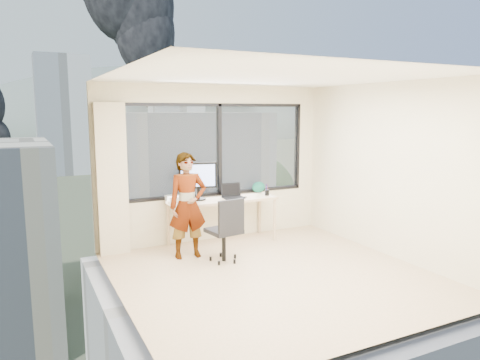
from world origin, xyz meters
TOP-DOWN VIEW (x-y plane):
  - floor at (0.00, 0.00)m, footprint 4.00×4.00m
  - ceiling at (0.00, 0.00)m, footprint 4.00×4.00m
  - wall_front at (0.00, -2.00)m, footprint 4.00×0.01m
  - wall_left at (-2.00, 0.00)m, footprint 0.01×4.00m
  - wall_right at (2.00, 0.00)m, footprint 0.01×4.00m
  - window_wall at (0.05, 2.00)m, footprint 3.30×0.16m
  - curtain at (-1.72, 1.88)m, footprint 0.45×0.14m
  - desk at (0.00, 1.66)m, footprint 1.80×0.60m
  - chair at (-0.36, 0.81)m, footprint 0.56×0.56m
  - person at (-0.75, 1.23)m, footprint 0.60×0.41m
  - monitor at (-0.39, 1.74)m, footprint 0.63×0.24m
  - game_console at (-0.72, 1.85)m, footprint 0.33×0.28m
  - laptop at (0.18, 1.61)m, footprint 0.36×0.38m
  - cellphone at (0.36, 1.59)m, footprint 0.10×0.06m
  - pen_cup at (0.80, 1.58)m, footprint 0.08×0.08m
  - handbag at (0.80, 1.88)m, footprint 0.27×0.20m
  - exterior_ground at (0.00, 120.00)m, footprint 400.00×400.00m
  - near_bldg_b at (12.00, 38.00)m, footprint 14.00×13.00m
  - near_bldg_c at (30.00, 28.00)m, footprint 12.00×10.00m
  - far_tower_b at (8.00, 120.00)m, footprint 13.00×13.00m
  - far_tower_c at (45.00, 140.00)m, footprint 15.00×15.00m
  - hill_b at (100.00, 320.00)m, footprint 300.00×220.00m
  - tree_b at (4.00, 18.00)m, footprint 7.60×7.60m
  - tree_c at (22.00, 40.00)m, footprint 8.40×8.40m
  - smoke_plume_b at (55.00, 170.00)m, footprint 30.00×18.00m

SIDE VIEW (x-z plane):
  - exterior_ground at x=0.00m, z-range -14.02..-13.98m
  - hill_b at x=100.00m, z-range -62.00..34.00m
  - tree_b at x=4.00m, z-range -14.00..-5.00m
  - near_bldg_c at x=30.00m, z-range -14.00..-4.00m
  - tree_c at x=22.00m, z-range -14.00..-4.00m
  - near_bldg_b at x=12.00m, z-range -14.00..2.00m
  - far_tower_c at x=45.00m, z-range -14.00..12.00m
  - floor at x=0.00m, z-range -0.01..0.01m
  - desk at x=0.00m, z-range 0.00..0.75m
  - chair at x=-0.36m, z-range 0.00..0.97m
  - cellphone at x=0.36m, z-range 0.75..0.76m
  - person at x=-0.75m, z-range 0.00..1.58m
  - game_console at x=-0.72m, z-range 0.75..0.83m
  - pen_cup at x=0.80m, z-range 0.75..0.84m
  - handbag at x=0.80m, z-range 0.75..0.94m
  - laptop at x=0.18m, z-range 0.75..0.97m
  - far_tower_b at x=8.00m, z-range -14.00..16.00m
  - monitor at x=-0.39m, z-range 0.75..1.37m
  - curtain at x=-1.72m, z-range 0.00..2.30m
  - wall_front at x=0.00m, z-range 0.00..2.60m
  - wall_left at x=-2.00m, z-range 0.00..2.60m
  - wall_right at x=2.00m, z-range 0.00..2.60m
  - window_wall at x=0.05m, z-range 0.75..2.30m
  - ceiling at x=0.00m, z-range 2.60..2.60m
  - smoke_plume_b at x=55.00m, z-range -8.00..62.00m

